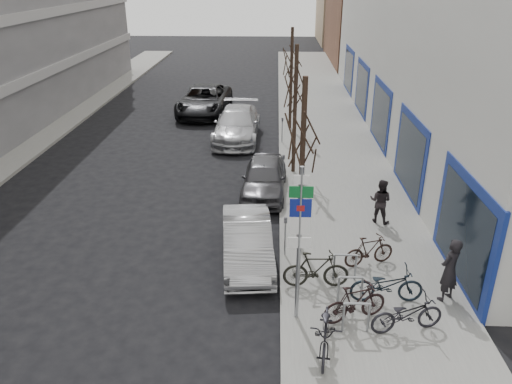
# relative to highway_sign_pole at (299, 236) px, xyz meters

# --- Properties ---
(ground) EXTENTS (120.00, 120.00, 0.00)m
(ground) POSITION_rel_highway_sign_pole_xyz_m (-2.40, 0.01, -2.46)
(ground) COLOR black
(ground) RESTS_ON ground
(sidewalk_east) EXTENTS (5.00, 70.00, 0.15)m
(sidewalk_east) POSITION_rel_highway_sign_pole_xyz_m (2.10, 10.01, -2.38)
(sidewalk_east) COLOR slate
(sidewalk_east) RESTS_ON ground
(brick_building_far) EXTENTS (12.00, 14.00, 8.00)m
(brick_building_far) POSITION_rel_highway_sign_pole_xyz_m (10.60, 40.01, 1.54)
(brick_building_far) COLOR brown
(brick_building_far) RESTS_ON ground
(tan_building_far) EXTENTS (13.00, 12.00, 9.00)m
(tan_building_far) POSITION_rel_highway_sign_pole_xyz_m (11.10, 55.01, 2.04)
(tan_building_far) COLOR #937A5B
(tan_building_far) RESTS_ON ground
(highway_sign_pole) EXTENTS (0.55, 0.10, 4.20)m
(highway_sign_pole) POSITION_rel_highway_sign_pole_xyz_m (0.00, 0.00, 0.00)
(highway_sign_pole) COLOR gray
(highway_sign_pole) RESTS_ON ground
(bike_rack) EXTENTS (0.66, 2.26, 0.83)m
(bike_rack) POSITION_rel_highway_sign_pole_xyz_m (1.40, 0.61, -1.80)
(bike_rack) COLOR gray
(bike_rack) RESTS_ON sidewalk_east
(tree_near) EXTENTS (1.80, 1.80, 5.50)m
(tree_near) POSITION_rel_highway_sign_pole_xyz_m (0.20, 3.51, 1.65)
(tree_near) COLOR black
(tree_near) RESTS_ON ground
(tree_mid) EXTENTS (1.80, 1.80, 5.50)m
(tree_mid) POSITION_rel_highway_sign_pole_xyz_m (0.20, 10.01, 1.65)
(tree_mid) COLOR black
(tree_mid) RESTS_ON ground
(tree_far) EXTENTS (1.80, 1.80, 5.50)m
(tree_far) POSITION_rel_highway_sign_pole_xyz_m (0.20, 16.51, 1.65)
(tree_far) COLOR black
(tree_far) RESTS_ON ground
(meter_front) EXTENTS (0.10, 0.08, 1.27)m
(meter_front) POSITION_rel_highway_sign_pole_xyz_m (-0.25, 3.01, -1.54)
(meter_front) COLOR gray
(meter_front) RESTS_ON sidewalk_east
(meter_mid) EXTENTS (0.10, 0.08, 1.27)m
(meter_mid) POSITION_rel_highway_sign_pole_xyz_m (-0.25, 8.51, -1.54)
(meter_mid) COLOR gray
(meter_mid) RESTS_ON sidewalk_east
(meter_back) EXTENTS (0.10, 0.08, 1.27)m
(meter_back) POSITION_rel_highway_sign_pole_xyz_m (-0.25, 14.01, -1.54)
(meter_back) COLOR gray
(meter_back) RESTS_ON sidewalk_east
(bike_near_left) EXTENTS (0.84, 2.02, 1.20)m
(bike_near_left) POSITION_rel_highway_sign_pole_xyz_m (0.62, -1.19, -1.71)
(bike_near_left) COLOR black
(bike_near_left) RESTS_ON sidewalk_east
(bike_near_right) EXTENTS (1.80, 1.10, 1.05)m
(bike_near_right) POSITION_rel_highway_sign_pole_xyz_m (1.43, -0.07, -1.78)
(bike_near_right) COLOR black
(bike_near_right) RESTS_ON sidewalk_east
(bike_mid_curb) EXTENTS (1.93, 0.64, 1.17)m
(bike_mid_curb) POSITION_rel_highway_sign_pole_xyz_m (2.36, 0.75, -1.72)
(bike_mid_curb) COLOR black
(bike_mid_curb) RESTS_ON sidewalk_east
(bike_mid_inner) EXTENTS (1.84, 0.62, 1.11)m
(bike_mid_inner) POSITION_rel_highway_sign_pole_xyz_m (0.57, 1.34, -1.75)
(bike_mid_inner) COLOR black
(bike_mid_inner) RESTS_ON sidewalk_east
(bike_far_curb) EXTENTS (1.90, 0.96, 1.12)m
(bike_far_curb) POSITION_rel_highway_sign_pole_xyz_m (2.62, -0.41, -1.75)
(bike_far_curb) COLOR black
(bike_far_curb) RESTS_ON sidewalk_east
(bike_far_inner) EXTENTS (1.67, 0.99, 0.97)m
(bike_far_inner) POSITION_rel_highway_sign_pole_xyz_m (2.21, 2.53, -1.82)
(bike_far_inner) COLOR black
(bike_far_inner) RESTS_ON sidewalk_east
(parked_car_front) EXTENTS (1.85, 4.24, 1.36)m
(parked_car_front) POSITION_rel_highway_sign_pole_xyz_m (-1.39, 2.83, -1.78)
(parked_car_front) COLOR #9F9FA4
(parked_car_front) RESTS_ON ground
(parked_car_mid) EXTENTS (1.85, 4.23, 1.42)m
(parked_car_mid) POSITION_rel_highway_sign_pole_xyz_m (-1.00, 7.85, -1.75)
(parked_car_mid) COLOR #46464B
(parked_car_mid) RESTS_ON ground
(parked_car_back) EXTENTS (2.36, 5.61, 1.62)m
(parked_car_back) POSITION_rel_highway_sign_pole_xyz_m (-2.60, 14.83, -1.65)
(parked_car_back) COLOR #ACACB1
(parked_car_back) RESTS_ON ground
(lane_car) EXTENTS (3.10, 6.21, 1.69)m
(lane_car) POSITION_rel_highway_sign_pole_xyz_m (-4.99, 19.93, -1.61)
(lane_car) COLOR black
(lane_car) RESTS_ON ground
(pedestrian_near) EXTENTS (0.78, 0.74, 1.79)m
(pedestrian_near) POSITION_rel_highway_sign_pole_xyz_m (3.97, 0.92, -1.41)
(pedestrian_near) COLOR black
(pedestrian_near) RESTS_ON sidewalk_east
(pedestrian_far) EXTENTS (0.70, 0.61, 1.58)m
(pedestrian_far) POSITION_rel_highway_sign_pole_xyz_m (3.03, 5.36, -1.52)
(pedestrian_far) COLOR black
(pedestrian_far) RESTS_ON sidewalk_east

